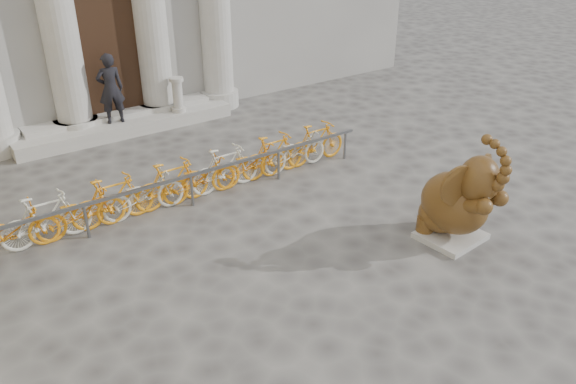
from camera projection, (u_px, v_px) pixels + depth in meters
ground at (351, 307)px, 8.80m from camera, size 80.00×80.00×0.00m
entrance_steps at (126, 125)px, 15.51m from camera, size 6.00×1.20×0.36m
elephant_statue at (458, 202)px, 10.22m from camera, size 1.48×1.67×2.21m
bike_rack at (185, 180)px, 11.71m from camera, size 8.74×0.53×1.00m
pedestrian at (111, 89)px, 14.75m from camera, size 0.74×0.54×1.87m
balustrade_post at (178, 96)px, 15.77m from camera, size 0.40×0.40×0.98m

